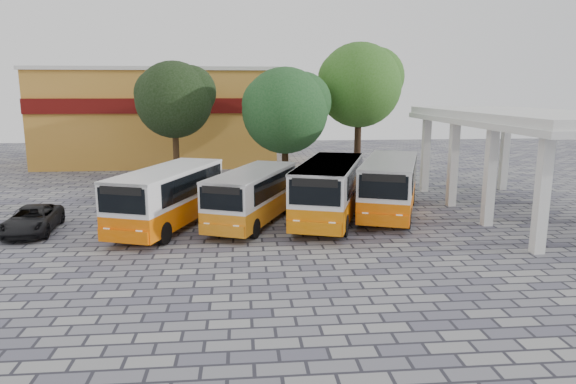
{
  "coord_description": "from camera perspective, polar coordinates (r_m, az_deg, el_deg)",
  "views": [
    {
      "loc": [
        -3.97,
        -21.31,
        6.46
      ],
      "look_at": [
        -1.69,
        3.45,
        1.5
      ],
      "focal_mm": 32.0,
      "sensor_mm": 36.0,
      "label": 1
    }
  ],
  "objects": [
    {
      "name": "bus_centre_left",
      "position": [
        24.97,
        -3.94,
        -0.16
      ],
      "size": [
        4.84,
        7.8,
        2.62
      ],
      "rotation": [
        0.0,
        0.0,
        -0.4
      ],
      "color": "orange",
      "rests_on": "ground"
    },
    {
      "name": "tree_left",
      "position": [
        36.95,
        -12.46,
        10.24
      ],
      "size": [
        5.57,
        5.31,
        8.45
      ],
      "color": "#4A311B",
      "rests_on": "ground"
    },
    {
      "name": "tree_middle",
      "position": [
        34.49,
        -0.21,
        9.34
      ],
      "size": [
        6.0,
        5.72,
        7.97
      ],
      "color": "black",
      "rests_on": "ground"
    },
    {
      "name": "bus_far_left",
      "position": [
        24.82,
        -13.16,
        -0.22
      ],
      "size": [
        4.88,
        8.38,
        2.83
      ],
      "rotation": [
        0.0,
        0.0,
        -0.34
      ],
      "color": "#F36300",
      "rests_on": "ground"
    },
    {
      "name": "ground",
      "position": [
        22.62,
        5.08,
        -5.36
      ],
      "size": [
        90.0,
        90.0,
        0.0
      ],
      "primitive_type": "plane",
      "color": "#535162",
      "rests_on": "ground"
    },
    {
      "name": "shophouse_block",
      "position": [
        47.87,
        -13.85,
        8.2
      ],
      "size": [
        20.4,
        10.4,
        8.3
      ],
      "color": "#BE812C",
      "rests_on": "ground"
    },
    {
      "name": "parked_car",
      "position": [
        26.39,
        -26.55,
        -2.76
      ],
      "size": [
        2.35,
        4.47,
        1.2
      ],
      "primitive_type": "imported",
      "rotation": [
        0.0,
        0.0,
        0.09
      ],
      "color": "black",
      "rests_on": "ground"
    },
    {
      "name": "bus_centre_right",
      "position": [
        25.53,
        4.62,
        0.53
      ],
      "size": [
        4.97,
        8.76,
        2.96
      ],
      "rotation": [
        0.0,
        0.0,
        -0.32
      ],
      "color": "orange",
      "rests_on": "ground"
    },
    {
      "name": "bus_far_right",
      "position": [
        27.26,
        11.24,
        1.0
      ],
      "size": [
        5.15,
        8.68,
        2.93
      ],
      "rotation": [
        0.0,
        0.0,
        -0.36
      ],
      "color": "#F26601",
      "rests_on": "ground"
    },
    {
      "name": "tree_right",
      "position": [
        38.38,
        8.02,
        11.96
      ],
      "size": [
        6.42,
        6.12,
        9.85
      ],
      "color": "#342215",
      "rests_on": "ground"
    },
    {
      "name": "terminal_shelter",
      "position": [
        29.2,
        24.66,
        7.23
      ],
      "size": [
        6.8,
        15.8,
        5.4
      ],
      "color": "silver",
      "rests_on": "ground"
    }
  ]
}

